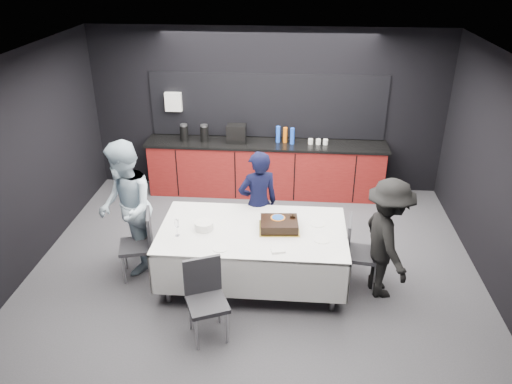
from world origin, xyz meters
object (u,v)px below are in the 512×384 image
cake_assembly (279,224)px  person_center (258,204)px  chair_near (205,293)px  chair_right (357,248)px  champagne_flute (177,224)px  plate_stack (204,226)px  person_left (126,208)px  person_right (387,239)px  chair_left (142,240)px  party_table (253,239)px

cake_assembly → person_center: bearing=115.9°
chair_near → chair_right: bearing=31.1°
cake_assembly → person_center: person_center is taller
cake_assembly → champagne_flute: 1.26m
plate_stack → person_left: bearing=167.8°
chair_right → person_right: (0.32, -0.16, 0.24)m
person_center → person_right: 1.79m
chair_left → person_right: size_ratio=0.60×
person_left → plate_stack: bearing=54.1°
chair_right → cake_assembly: bearing=-178.6°
party_table → plate_stack: size_ratio=9.94×
party_table → champagne_flute: (-0.90, -0.22, 0.30)m
plate_stack → chair_near: size_ratio=0.25×
chair_right → person_right: 0.43m
plate_stack → chair_right: bearing=3.1°
plate_stack → person_center: person_center is taller
chair_right → chair_near: (-1.75, -1.05, 0.00)m
champagne_flute → cake_assembly: bearing=12.0°
cake_assembly → chair_right: bearing=1.4°
chair_right → person_center: 1.46m
cake_assembly → champagne_flute: size_ratio=2.34×
plate_stack → cake_assembly: bearing=5.0°
person_center → person_left: person_left is taller
champagne_flute → chair_near: champagne_flute is taller
champagne_flute → chair_left: champagne_flute is taller
party_table → person_center: (0.01, 0.69, 0.13)m
chair_left → person_center: person_center is taller
chair_near → person_right: 2.26m
plate_stack → person_left: person_left is taller
chair_right → plate_stack: bearing=-176.9°
party_table → chair_left: 1.45m
champagne_flute → person_right: person_right is taller
chair_left → chair_right: same height
person_center → person_right: bearing=131.3°
person_right → chair_near: bearing=100.5°
champagne_flute → chair_near: bearing=-58.9°
person_center → cake_assembly: bearing=92.9°
chair_right → person_left: 3.00m
party_table → person_left: 1.69m
cake_assembly → person_left: person_left is taller
chair_left → person_center: 1.62m
cake_assembly → person_center: size_ratio=0.34×
chair_right → person_left: (-2.97, 0.12, 0.37)m
cake_assembly → chair_left: bearing=-179.5°
person_center → champagne_flute: bearing=21.9°
person_right → person_left: bearing=72.1°
chair_left → plate_stack: bearing=-4.4°
person_right → chair_left: bearing=74.8°
party_table → champagne_flute: size_ratio=10.36×
champagne_flute → chair_right: (2.21, 0.29, -0.40)m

